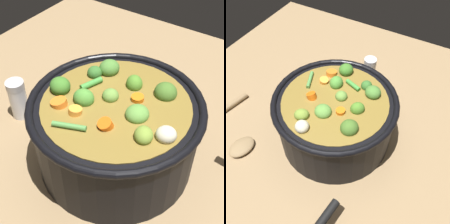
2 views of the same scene
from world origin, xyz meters
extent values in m
plane|color=#8C704C|center=(0.00, 0.00, 0.00)|extent=(1.10, 1.10, 0.00)
cylinder|color=black|center=(0.00, 0.00, 0.07)|extent=(0.29, 0.29, 0.14)
torus|color=black|center=(0.00, 0.00, 0.14)|extent=(0.30, 0.30, 0.01)
cylinder|color=olive|center=(0.00, 0.00, 0.08)|extent=(0.26, 0.26, 0.13)
ellipsoid|color=olive|center=(-0.02, 0.01, 0.15)|extent=(0.04, 0.04, 0.02)
ellipsoid|color=#3D7626|center=(-0.10, -0.02, 0.15)|extent=(0.05, 0.05, 0.03)
ellipsoid|color=#4C8D33|center=(-0.05, -0.02, 0.15)|extent=(0.04, 0.04, 0.03)
ellipsoid|color=olive|center=(0.08, -0.04, 0.15)|extent=(0.04, 0.04, 0.03)
ellipsoid|color=#456D26|center=(0.06, 0.07, 0.15)|extent=(0.05, 0.05, 0.03)
ellipsoid|color=#5C923C|center=(0.04, -0.01, 0.15)|extent=(0.05, 0.05, 0.03)
ellipsoid|color=#4A7F32|center=(-0.06, 0.07, 0.15)|extent=(0.05, 0.05, 0.03)
ellipsoid|color=#366B2A|center=(-0.08, 0.04, 0.15)|extent=(0.03, 0.03, 0.03)
ellipsoid|color=#4D8227|center=(0.00, 0.06, 0.15)|extent=(0.04, 0.04, 0.03)
cylinder|color=orange|center=(0.02, -0.05, 0.14)|extent=(0.03, 0.03, 0.02)
cylinder|color=orange|center=(0.02, 0.03, 0.14)|extent=(0.03, 0.03, 0.01)
cylinder|color=orange|center=(-0.08, -0.05, 0.14)|extent=(0.04, 0.03, 0.02)
cylinder|color=orange|center=(-0.04, -0.06, 0.14)|extent=(0.03, 0.03, 0.02)
ellipsoid|color=beige|center=(0.10, -0.02, 0.15)|extent=(0.04, 0.04, 0.03)
cylinder|color=#409038|center=(-0.06, 0.02, 0.15)|extent=(0.02, 0.04, 0.01)
cylinder|color=#518E42|center=(-0.03, -0.09, 0.15)|extent=(0.05, 0.03, 0.01)
ellipsoid|color=olive|center=(0.16, -0.19, 0.01)|extent=(0.08, 0.07, 0.02)
cylinder|color=silver|center=(-0.24, -0.01, 0.04)|extent=(0.04, 0.04, 0.08)
cylinder|color=#B7B7BC|center=(-0.24, -0.01, 0.08)|extent=(0.04, 0.04, 0.02)
cylinder|color=black|center=(0.24, 0.10, 0.06)|extent=(0.11, 0.03, 0.02)
camera|label=1|loc=(0.23, -0.35, 0.51)|focal=53.77mm
camera|label=2|loc=(0.37, 0.21, 0.60)|focal=42.61mm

